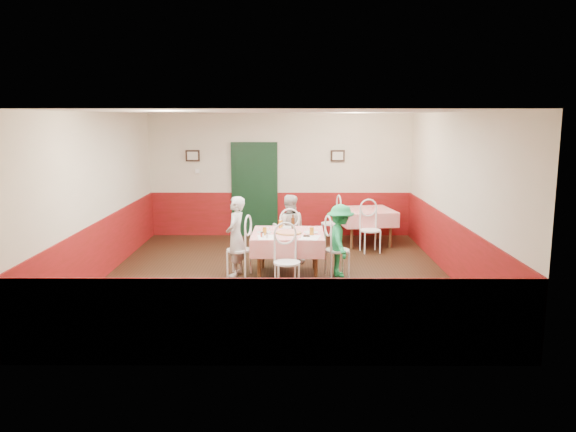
{
  "coord_description": "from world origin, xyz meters",
  "views": [
    {
      "loc": [
        0.22,
        -9.33,
        2.71
      ],
      "look_at": [
        0.18,
        0.1,
        1.05
      ],
      "focal_mm": 35.0,
      "sensor_mm": 36.0,
      "label": 1
    }
  ],
  "objects_px": {
    "main_table": "(288,254)",
    "chair_second_a": "(331,223)",
    "glass_c": "(281,224)",
    "chair_near": "(287,263)",
    "wallet": "(306,236)",
    "chair_second_b": "(370,230)",
    "beer_bottle": "(293,222)",
    "glass_a": "(265,231)",
    "chair_far": "(289,240)",
    "second_table": "(365,227)",
    "diner_right": "(340,240)",
    "diner_far": "(289,229)",
    "pizza": "(289,233)",
    "glass_b": "(312,231)",
    "diner_left": "(236,236)",
    "chair_left": "(239,250)",
    "chair_right": "(337,250)"
  },
  "relations": [
    {
      "from": "chair_right",
      "to": "glass_b",
      "type": "distance_m",
      "value": 0.62
    },
    {
      "from": "chair_second_a",
      "to": "diner_right",
      "type": "distance_m",
      "value": 2.5
    },
    {
      "from": "pizza",
      "to": "glass_b",
      "type": "relative_size",
      "value": 3.12
    },
    {
      "from": "second_table",
      "to": "beer_bottle",
      "type": "bearing_deg",
      "value": -126.84
    },
    {
      "from": "chair_near",
      "to": "glass_a",
      "type": "relative_size",
      "value": 6.87
    },
    {
      "from": "beer_bottle",
      "to": "diner_right",
      "type": "height_order",
      "value": "diner_right"
    },
    {
      "from": "chair_second_a",
      "to": "glass_c",
      "type": "height_order",
      "value": "chair_second_a"
    },
    {
      "from": "second_table",
      "to": "chair_far",
      "type": "bearing_deg",
      "value": -135.47
    },
    {
      "from": "second_table",
      "to": "glass_a",
      "type": "xyz_separation_m",
      "value": [
        -2.06,
        -2.7,
        0.45
      ]
    },
    {
      "from": "chair_right",
      "to": "chair_far",
      "type": "xyz_separation_m",
      "value": [
        -0.84,
        0.86,
        0.0
      ]
    },
    {
      "from": "second_table",
      "to": "glass_c",
      "type": "relative_size",
      "value": 8.09
    },
    {
      "from": "chair_second_b",
      "to": "diner_left",
      "type": "relative_size",
      "value": 0.65
    },
    {
      "from": "chair_right",
      "to": "glass_b",
      "type": "relative_size",
      "value": 6.71
    },
    {
      "from": "main_table",
      "to": "beer_bottle",
      "type": "relative_size",
      "value": 5.31
    },
    {
      "from": "chair_second_b",
      "to": "beer_bottle",
      "type": "height_order",
      "value": "beer_bottle"
    },
    {
      "from": "chair_left",
      "to": "glass_c",
      "type": "bearing_deg",
      "value": 131.47
    },
    {
      "from": "glass_a",
      "to": "diner_far",
      "type": "height_order",
      "value": "diner_far"
    },
    {
      "from": "chair_second_a",
      "to": "diner_right",
      "type": "xyz_separation_m",
      "value": [
        -0.02,
        -2.49,
        0.18
      ]
    },
    {
      "from": "pizza",
      "to": "glass_c",
      "type": "distance_m",
      "value": 0.51
    },
    {
      "from": "chair_far",
      "to": "diner_far",
      "type": "distance_m",
      "value": 0.2
    },
    {
      "from": "glass_b",
      "to": "wallet",
      "type": "bearing_deg",
      "value": -128.51
    },
    {
      "from": "glass_c",
      "to": "diner_right",
      "type": "bearing_deg",
      "value": -22.32
    },
    {
      "from": "chair_second_b",
      "to": "beer_bottle",
      "type": "distance_m",
      "value": 2.12
    },
    {
      "from": "glass_a",
      "to": "chair_far",
      "type": "bearing_deg",
      "value": 69.33
    },
    {
      "from": "chair_right",
      "to": "chair_left",
      "type": "bearing_deg",
      "value": 75.39
    },
    {
      "from": "pizza",
      "to": "diner_far",
      "type": "height_order",
      "value": "diner_far"
    },
    {
      "from": "wallet",
      "to": "main_table",
      "type": "bearing_deg",
      "value": 134.78
    },
    {
      "from": "main_table",
      "to": "chair_second_a",
      "type": "distance_m",
      "value": 2.64
    },
    {
      "from": "diner_right",
      "to": "glass_a",
      "type": "bearing_deg",
      "value": 97.76
    },
    {
      "from": "pizza",
      "to": "chair_second_a",
      "type": "bearing_deg",
      "value": 70.56
    },
    {
      "from": "chair_second_a",
      "to": "diner_left",
      "type": "distance_m",
      "value": 3.07
    },
    {
      "from": "glass_b",
      "to": "wallet",
      "type": "relative_size",
      "value": 1.22
    },
    {
      "from": "wallet",
      "to": "pizza",
      "type": "bearing_deg",
      "value": 141.17
    },
    {
      "from": "second_table",
      "to": "chair_right",
      "type": "relative_size",
      "value": 1.24
    },
    {
      "from": "chair_left",
      "to": "diner_left",
      "type": "relative_size",
      "value": 0.65
    },
    {
      "from": "glass_b",
      "to": "glass_c",
      "type": "bearing_deg",
      "value": 130.85
    },
    {
      "from": "glass_a",
      "to": "pizza",
      "type": "bearing_deg",
      "value": 19.56
    },
    {
      "from": "main_table",
      "to": "glass_a",
      "type": "distance_m",
      "value": 0.64
    },
    {
      "from": "diner_right",
      "to": "wallet",
      "type": "bearing_deg",
      "value": 115.94
    },
    {
      "from": "diner_left",
      "to": "wallet",
      "type": "bearing_deg",
      "value": 86.18
    },
    {
      "from": "chair_near",
      "to": "wallet",
      "type": "distance_m",
      "value": 0.7
    },
    {
      "from": "second_table",
      "to": "chair_near",
      "type": "height_order",
      "value": "chair_near"
    },
    {
      "from": "second_table",
      "to": "chair_near",
      "type": "relative_size",
      "value": 1.24
    },
    {
      "from": "glass_a",
      "to": "glass_c",
      "type": "bearing_deg",
      "value": 67.71
    },
    {
      "from": "second_table",
      "to": "diner_right",
      "type": "xyz_separation_m",
      "value": [
        -0.77,
        -2.49,
        0.25
      ]
    },
    {
      "from": "chair_far",
      "to": "glass_b",
      "type": "bearing_deg",
      "value": 104.95
    },
    {
      "from": "second_table",
      "to": "glass_b",
      "type": "height_order",
      "value": "glass_b"
    },
    {
      "from": "second_table",
      "to": "beer_bottle",
      "type": "xyz_separation_m",
      "value": [
        -1.58,
        -2.11,
        0.5
      ]
    },
    {
      "from": "chair_near",
      "to": "beer_bottle",
      "type": "distance_m",
      "value": 1.29
    },
    {
      "from": "main_table",
      "to": "second_table",
      "type": "xyz_separation_m",
      "value": [
        1.67,
        2.48,
        0.0
      ]
    }
  ]
}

